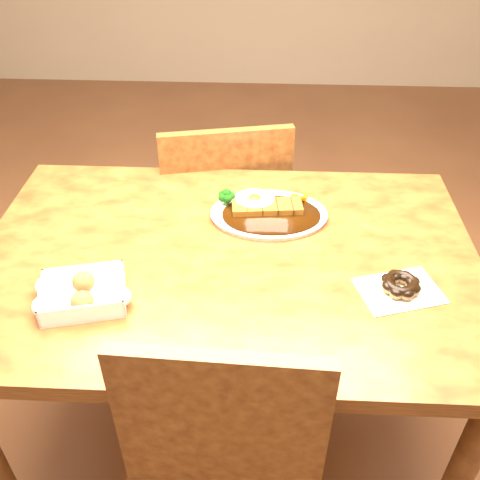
{
  "coord_description": "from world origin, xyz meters",
  "views": [
    {
      "loc": [
        0.08,
        -0.99,
        1.56
      ],
      "look_at": [
        0.03,
        -0.02,
        0.81
      ],
      "focal_mm": 40.0,
      "sensor_mm": 36.0,
      "label": 1
    }
  ],
  "objects_px": {
    "katsu_curry_plate": "(267,211)",
    "donut_box": "(81,293)",
    "table": "(228,285)",
    "chair_far": "(223,217)",
    "pon_de_ring": "(401,285)"
  },
  "relations": [
    {
      "from": "katsu_curry_plate",
      "to": "donut_box",
      "type": "xyz_separation_m",
      "value": [
        -0.39,
        -0.34,
        0.01
      ]
    },
    {
      "from": "table",
      "to": "chair_far",
      "type": "height_order",
      "value": "chair_far"
    },
    {
      "from": "table",
      "to": "pon_de_ring",
      "type": "bearing_deg",
      "value": -15.78
    },
    {
      "from": "chair_far",
      "to": "donut_box",
      "type": "distance_m",
      "value": 0.81
    },
    {
      "from": "katsu_curry_plate",
      "to": "chair_far",
      "type": "bearing_deg",
      "value": 111.58
    },
    {
      "from": "table",
      "to": "donut_box",
      "type": "bearing_deg",
      "value": -149.57
    },
    {
      "from": "donut_box",
      "to": "pon_de_ring",
      "type": "distance_m",
      "value": 0.69
    },
    {
      "from": "pon_de_ring",
      "to": "table",
      "type": "bearing_deg",
      "value": 164.22
    },
    {
      "from": "chair_far",
      "to": "pon_de_ring",
      "type": "relative_size",
      "value": 4.25
    },
    {
      "from": "pon_de_ring",
      "to": "donut_box",
      "type": "bearing_deg",
      "value": -174.44
    },
    {
      "from": "chair_far",
      "to": "donut_box",
      "type": "bearing_deg",
      "value": 59.29
    },
    {
      "from": "table",
      "to": "donut_box",
      "type": "height_order",
      "value": "donut_box"
    },
    {
      "from": "pon_de_ring",
      "to": "chair_far",
      "type": "bearing_deg",
      "value": 124.32
    },
    {
      "from": "chair_far",
      "to": "katsu_curry_plate",
      "type": "bearing_deg",
      "value": 99.95
    },
    {
      "from": "table",
      "to": "chair_far",
      "type": "relative_size",
      "value": 1.38
    }
  ]
}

